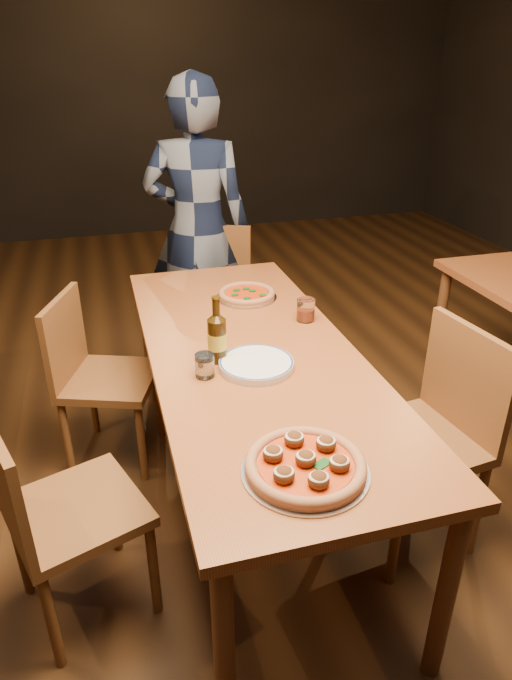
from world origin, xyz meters
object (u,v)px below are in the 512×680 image
object	(u,v)px
pizza_margherita	(247,294)
water_glass	(205,365)
chair_main_nw	(76,509)
chair_main_e	(415,440)
table_main	(253,366)
chair_end	(209,305)
beer_bottle	(217,339)
amber_glass	(306,310)
plate_stack	(256,364)
pizza_meatball	(305,465)
diner	(198,230)
chair_main_sw	(110,378)

from	to	relation	value
pizza_margherita	water_glass	xyz separation A→B (m)	(-0.34, -0.68, 0.03)
chair_main_nw	pizza_margherita	xyz separation A→B (m)	(0.83, 0.90, 0.33)
chair_main_e	water_glass	world-z (taller)	chair_main_e
table_main	chair_end	xyz separation A→B (m)	(0.04, 1.13, -0.21)
chair_main_e	beer_bottle	world-z (taller)	beer_bottle
table_main	amber_glass	world-z (taller)	amber_glass
pizza_margherita	plate_stack	distance (m)	0.68
pizza_meatball	plate_stack	world-z (taller)	pizza_meatball
diner	plate_stack	bearing A→B (deg)	107.21
chair_main_sw	amber_glass	world-z (taller)	chair_main_sw
chair_main_nw	chair_end	world-z (taller)	chair_end
chair_main_sw	chair_main_e	world-z (taller)	chair_main_e
beer_bottle	chair_main_e	bearing A→B (deg)	-25.53
table_main	beer_bottle	world-z (taller)	beer_bottle
pizza_meatball	water_glass	bearing A→B (deg)	105.55
pizza_margherita	amber_glass	world-z (taller)	amber_glass
chair_main_nw	plate_stack	bearing A→B (deg)	-91.23
chair_main_sw	amber_glass	bearing A→B (deg)	-87.11
pizza_meatball	beer_bottle	world-z (taller)	beer_bottle
plate_stack	amber_glass	bearing A→B (deg)	47.27
chair_end	water_glass	bearing A→B (deg)	-78.11
chair_main_e	diner	xyz separation A→B (m)	(-0.51, 1.73, 0.39)
water_glass	table_main	bearing A→B (deg)	33.81
chair_main_sw	plate_stack	xyz separation A→B (m)	(0.54, -0.62, 0.33)
chair_main_e	water_glass	size ratio (longest dim) A/B	10.82
pizza_margherita	diner	distance (m)	0.83
pizza_meatball	water_glass	world-z (taller)	water_glass
chair_main_sw	pizza_margherita	world-z (taller)	chair_main_sw
pizza_margherita	plate_stack	size ratio (longest dim) A/B	1.04
chair_main_e	chair_end	world-z (taller)	chair_main_e
chair_main_sw	pizza_margherita	distance (m)	0.76
diner	chair_main_sw	bearing A→B (deg)	75.04
chair_main_e	beer_bottle	size ratio (longest dim) A/B	3.70
chair_main_nw	pizza_meatball	bearing A→B (deg)	-139.51
chair_main_nw	beer_bottle	size ratio (longest dim) A/B	3.44
beer_bottle	water_glass	xyz separation A→B (m)	(-0.07, -0.10, -0.05)
chair_main_e	chair_end	xyz separation A→B (m)	(-0.50, 1.51, -0.00)
chair_main_nw	water_glass	world-z (taller)	chair_main_nw
table_main	chair_main_nw	xyz separation A→B (m)	(-0.71, -0.37, -0.24)
table_main	chair_end	distance (m)	1.15
chair_end	pizza_meatball	xyz separation A→B (m)	(-0.10, -1.88, 0.30)
pizza_margherita	amber_glass	distance (m)	0.37
chair_main_e	pizza_margherita	xyz separation A→B (m)	(-0.43, 0.91, 0.29)
plate_stack	amber_glass	xyz separation A→B (m)	(0.32, 0.35, 0.04)
pizza_margherita	beer_bottle	xyz separation A→B (m)	(-0.27, -0.58, 0.07)
pizza_meatball	amber_glass	world-z (taller)	amber_glass
chair_main_sw	amber_glass	size ratio (longest dim) A/B	8.83
pizza_meatball	plate_stack	size ratio (longest dim) A/B	1.30
amber_glass	plate_stack	bearing A→B (deg)	-132.73
chair_main_sw	water_glass	xyz separation A→B (m)	(0.34, -0.63, 0.36)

